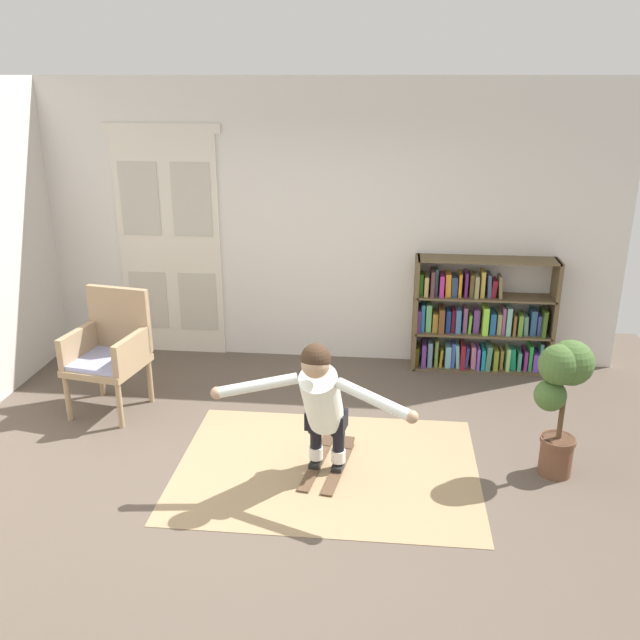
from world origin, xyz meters
name	(u,v)px	position (x,y,z in m)	size (l,w,h in m)	color
ground_plane	(295,489)	(0.00, 0.00, 0.00)	(7.20, 7.20, 0.00)	brown
back_wall	(328,224)	(0.00, 2.60, 1.45)	(6.00, 0.10, 2.90)	silver
double_door	(169,243)	(-1.67, 2.54, 1.23)	(1.22, 0.05, 2.45)	beige
rug	(327,468)	(0.21, 0.31, 0.00)	(2.34, 1.72, 0.01)	#997F5B
bookshelf	(477,321)	(1.56, 2.39, 0.52)	(1.42, 0.30, 1.18)	brown
wicker_chair	(110,348)	(-1.83, 1.15, 0.58)	(0.70, 0.70, 1.10)	#9D815E
potted_plant	(562,387)	(1.95, 0.44, 0.72)	(0.42, 0.37, 1.07)	brown
skis_pair	(328,463)	(0.22, 0.33, 0.02)	(0.39, 0.81, 0.07)	brown
person_skier	(321,398)	(0.19, 0.13, 0.69)	(1.47, 0.73, 1.10)	white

